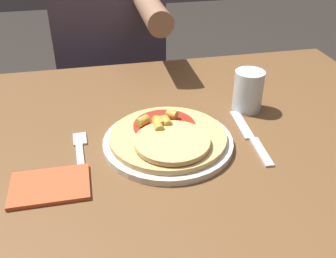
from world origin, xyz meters
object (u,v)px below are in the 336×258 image
Objects in this scene: fork at (80,153)px; person_diner at (110,46)px; dining_table at (185,183)px; plate at (168,142)px; knife at (251,137)px; drinking_glass at (248,91)px; pizza at (168,136)px.

fork is 0.71m from person_diner.
plate is at bearing 166.89° from dining_table.
knife is (0.14, -0.00, 0.10)m from dining_table.
knife is at bearing -3.44° from plate.
plate reaches higher than fork.
fork is at bearing 177.22° from knife.
drinking_glass reaches higher than plate.
person_diner reaches higher than plate.
fork is at bearing -165.01° from drinking_glass.
pizza is 0.18m from knife.
fork is (-0.18, 0.01, -0.00)m from plate.
person_diner is at bearing 108.76° from knife.
plate is at bearing -84.91° from person_diner.
plate is 1.23× the size of knife.
plate is 2.75× the size of drinking_glass.
drinking_glass is at bearing 14.99° from fork.
knife is (0.18, -0.01, -0.02)m from pizza.
pizza is at bearing 177.94° from knife.
fork is at bearing -99.55° from person_diner.
drinking_glass reaches higher than pizza.
dining_table is 0.95× the size of person_diner.
person_diner is at bearing 97.95° from dining_table.
dining_table is at bearing -6.43° from pizza.
pizza is 1.39× the size of fork.
dining_table is 0.12m from plate.
plate is at bearing -2.11° from fork.
plate is at bearing -152.56° from drinking_glass.
plate is 0.25m from drinking_glass.
drinking_glass is (0.22, 0.12, 0.02)m from pizza.
drinking_glass is 0.66m from person_diner.
drinking_glass is 0.08× the size of person_diner.
person_diner is at bearing 95.00° from pizza.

